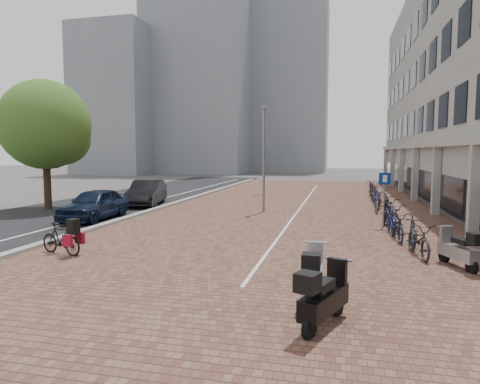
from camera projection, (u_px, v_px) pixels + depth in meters
name	position (u px, v px, depth m)	size (l,w,h in m)	color
ground	(194.00, 252.00, 12.86)	(140.00, 140.00, 0.00)	#474442
plaza_brick	(299.00, 206.00, 24.01)	(14.50, 42.00, 0.04)	brown
street_asphalt	(124.00, 201.00, 26.57)	(8.00, 50.00, 0.03)	black
curb	(182.00, 201.00, 25.65)	(0.35, 42.00, 0.14)	gray
lane_line	(153.00, 201.00, 26.10)	(0.12, 44.00, 0.00)	white
parking_line	(302.00, 205.00, 23.96)	(0.10, 30.00, 0.00)	white
bg_towers	(213.00, 78.00, 62.24)	(33.00, 23.00, 32.00)	gray
car_navy	(95.00, 204.00, 19.03)	(1.67, 4.14, 1.41)	black
car_dark	(147.00, 193.00, 24.16)	(1.54, 4.41, 1.45)	black
hero_bike	(61.00, 238.00, 12.49)	(1.65, 0.83, 1.12)	black
scooter_front	(458.00, 249.00, 11.03)	(0.49, 1.55, 1.07)	#9C9CA0
scooter_mid	(324.00, 296.00, 7.30)	(0.52, 1.66, 1.14)	black
scooter_back	(313.00, 273.00, 8.71)	(0.51, 1.64, 1.13)	#B0B0B5
parking_sign	(384.00, 192.00, 16.80)	(0.46, 0.13, 2.24)	slate
lamp_near	(264.00, 160.00, 21.10)	(0.12, 0.12, 5.28)	gray
lamp_far	(264.00, 158.00, 30.20)	(0.12, 0.12, 5.26)	gray
street_tree	(48.00, 127.00, 22.25)	(4.70, 4.70, 6.84)	#382619
bike_row	(382.00, 202.00, 21.21)	(1.34, 20.46, 1.05)	black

